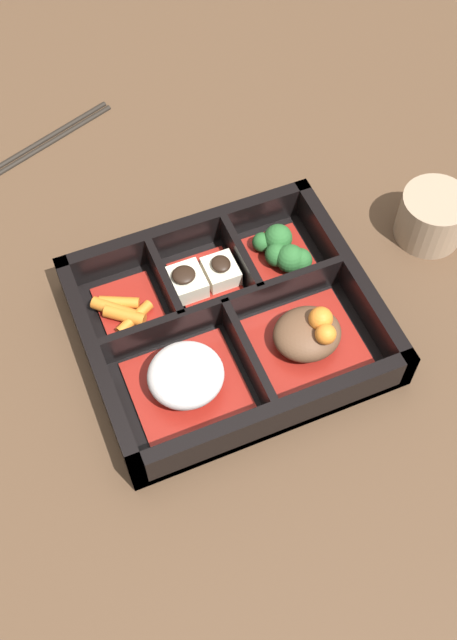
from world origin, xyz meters
The scene contains 10 objects.
ground_plane centered at (0.00, 0.00, 0.00)m, with size 3.00×3.00×0.00m, color #4C3523.
bento_base centered at (0.00, 0.00, 0.01)m, with size 0.28×0.24×0.01m.
bento_rim centered at (0.00, 0.00, 0.02)m, with size 0.28×0.24×0.05m.
bowl_stew centered at (-0.06, 0.05, 0.03)m, with size 0.11×0.10×0.05m.
bowl_rice centered at (0.06, 0.05, 0.03)m, with size 0.11×0.10×0.05m.
bowl_greens centered at (-0.08, -0.06, 0.03)m, with size 0.07×0.08×0.04m.
bowl_tofu centered at (0.01, -0.06, 0.02)m, with size 0.08×0.08×0.03m.
bowl_carrots centered at (0.09, -0.06, 0.02)m, with size 0.07×0.08×0.02m.
tea_cup centered at (-0.25, -0.04, 0.03)m, with size 0.07×0.07×0.06m.
chopsticks centered at (0.12, -0.33, 0.00)m, with size 0.22×0.10×0.01m.
Camera 1 is at (0.15, 0.37, 0.65)m, focal length 42.00 mm.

